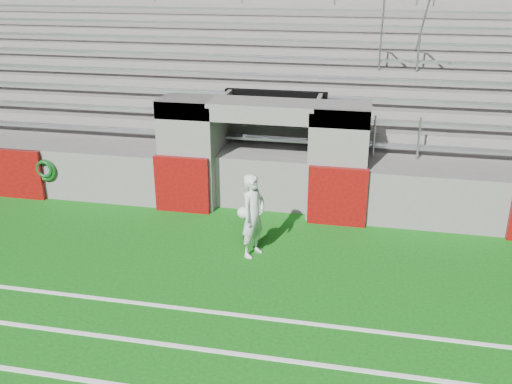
# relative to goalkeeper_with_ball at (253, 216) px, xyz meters

# --- Properties ---
(ground) EXTENTS (90.00, 90.00, 0.00)m
(ground) POSITION_rel_goalkeeper_with_ball_xyz_m (-0.27, -1.16, -0.86)
(ground) COLOR #0D520D
(ground) RESTS_ON ground
(stadium_structure) EXTENTS (26.00, 8.48, 5.42)m
(stadium_structure) POSITION_rel_goalkeeper_with_ball_xyz_m (-0.27, 6.81, 0.63)
(stadium_structure) COLOR #5D5A58
(stadium_structure) RESTS_ON ground
(goalkeeper_with_ball) EXTENTS (0.63, 0.74, 1.71)m
(goalkeeper_with_ball) POSITION_rel_goalkeeper_with_ball_xyz_m (0.00, 0.00, 0.00)
(goalkeeper_with_ball) COLOR silver
(goalkeeper_with_ball) RESTS_ON ground
(hose_coil) EXTENTS (0.57, 0.15, 0.57)m
(hose_coil) POSITION_rel_goalkeeper_with_ball_xyz_m (-5.56, 1.77, -0.07)
(hose_coil) COLOR #0C400E
(hose_coil) RESTS_ON ground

